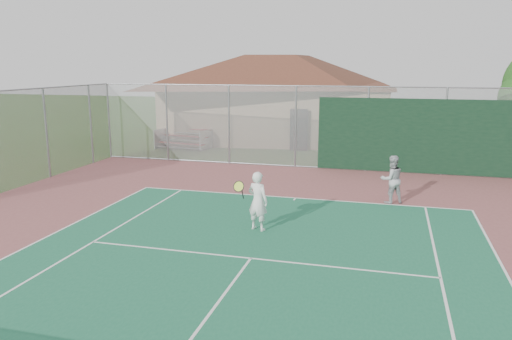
{
  "coord_description": "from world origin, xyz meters",
  "views": [
    {
      "loc": [
        2.94,
        -3.97,
        4.38
      ],
      "look_at": [
        -0.87,
        10.04,
        1.3
      ],
      "focal_mm": 35.0,
      "sensor_mm": 36.0,
      "label": 1
    }
  ],
  "objects_px": {
    "clubhouse": "(278,89)",
    "player_grey_back": "(392,180)",
    "player_white_front": "(257,201)",
    "bleachers": "(185,138)"
  },
  "relations": [
    {
      "from": "clubhouse",
      "to": "player_grey_back",
      "type": "height_order",
      "value": "clubhouse"
    },
    {
      "from": "clubhouse",
      "to": "player_grey_back",
      "type": "relative_size",
      "value": 9.3
    },
    {
      "from": "bleachers",
      "to": "player_white_front",
      "type": "bearing_deg",
      "value": -51.01
    },
    {
      "from": "player_white_front",
      "to": "player_grey_back",
      "type": "xyz_separation_m",
      "value": [
        3.44,
        3.72,
        -0.04
      ]
    },
    {
      "from": "clubhouse",
      "to": "bleachers",
      "type": "relative_size",
      "value": 5.04
    },
    {
      "from": "clubhouse",
      "to": "player_white_front",
      "type": "bearing_deg",
      "value": -84.93
    },
    {
      "from": "clubhouse",
      "to": "player_grey_back",
      "type": "distance_m",
      "value": 15.04
    },
    {
      "from": "bleachers",
      "to": "player_grey_back",
      "type": "distance_m",
      "value": 13.57
    },
    {
      "from": "player_white_front",
      "to": "bleachers",
      "type": "bearing_deg",
      "value": -41.16
    },
    {
      "from": "clubhouse",
      "to": "bleachers",
      "type": "distance_m",
      "value": 6.78
    }
  ]
}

